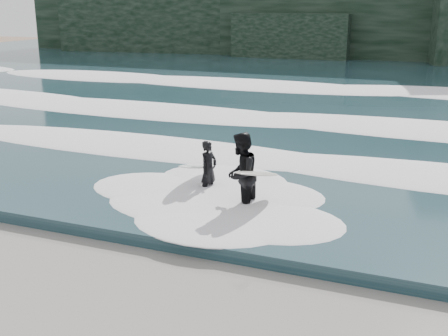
{
  "coord_description": "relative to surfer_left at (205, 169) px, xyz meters",
  "views": [
    {
      "loc": [
        4.93,
        -6.37,
        4.97
      ],
      "look_at": [
        -0.03,
        6.01,
        1.0
      ],
      "focal_mm": 45.0,
      "sensor_mm": 36.0,
      "label": 1
    }
  ],
  "objects": [
    {
      "name": "surfer_right",
      "position": [
        1.36,
        -0.9,
        0.25
      ],
      "size": [
        1.24,
        1.99,
        2.05
      ],
      "color": "black",
      "rests_on": "ground"
    },
    {
      "name": "foam_near",
      "position": [
        0.75,
        2.54,
        -0.37
      ],
      "size": [
        60.0,
        3.2,
        0.2
      ],
      "primitive_type": "ellipsoid",
      "color": "white",
      "rests_on": "sea"
    },
    {
      "name": "foam_far",
      "position": [
        0.75,
        18.54,
        -0.32
      ],
      "size": [
        60.0,
        4.8,
        0.3
      ],
      "primitive_type": "ellipsoid",
      "color": "white",
      "rests_on": "sea"
    },
    {
      "name": "sea",
      "position": [
        0.75,
        22.54,
        -0.62
      ],
      "size": [
        90.0,
        52.0,
        0.3
      ],
      "primitive_type": "cube",
      "color": "#1D3840",
      "rests_on": "ground"
    },
    {
      "name": "ground",
      "position": [
        0.75,
        -6.46,
        -0.77
      ],
      "size": [
        120.0,
        120.0,
        0.0
      ],
      "primitive_type": "plane",
      "color": "#8B6247",
      "rests_on": "ground"
    },
    {
      "name": "foam_mid",
      "position": [
        0.75,
        9.54,
        -0.35
      ],
      "size": [
        60.0,
        4.0,
        0.24
      ],
      "primitive_type": "ellipsoid",
      "color": "white",
      "rests_on": "sea"
    },
    {
      "name": "headland",
      "position": [
        0.75,
        39.54,
        4.23
      ],
      "size": [
        70.0,
        9.0,
        10.0
      ],
      "primitive_type": "cube",
      "color": "black",
      "rests_on": "ground"
    },
    {
      "name": "surfer_left",
      "position": [
        0.0,
        0.0,
        0.0
      ],
      "size": [
        0.99,
        2.03,
        1.53
      ],
      "color": "black",
      "rests_on": "ground"
    }
  ]
}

